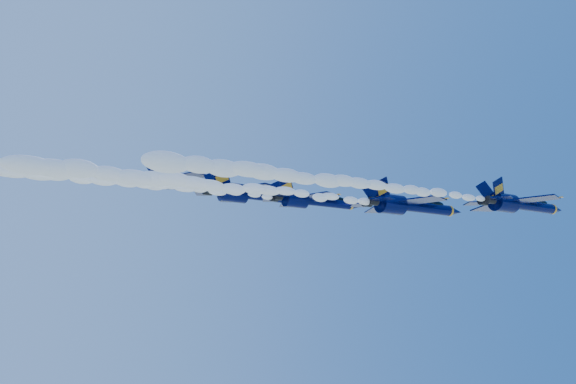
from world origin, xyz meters
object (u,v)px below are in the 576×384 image
jet_fourth (256,194)px  jet_fifth (191,182)px  jet_lead (520,204)px  jet_third (314,201)px  jet_second (410,206)px

jet_fourth → jet_fifth: bearing=132.8°
jet_lead → jet_third: size_ratio=1.07×
jet_lead → jet_fourth: jet_fourth is taller
jet_second → jet_fifth: jet_fifth is taller
jet_lead → jet_fifth: bearing=135.3°
jet_fifth → jet_fourth: bearing=-47.2°
jet_third → jet_fifth: jet_fifth is taller
jet_third → jet_fifth: 21.96m
jet_lead → jet_fourth: bearing=136.1°
jet_second → jet_fourth: 23.67m
jet_second → jet_fourth: size_ratio=0.97×
jet_second → jet_third: size_ratio=1.20×
jet_fifth → jet_second: bearing=-43.8°
jet_fourth → jet_third: bearing=-63.0°
jet_second → jet_fifth: bearing=136.2°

